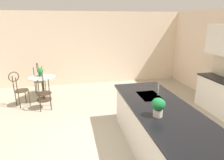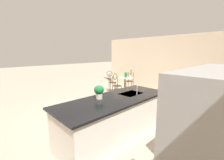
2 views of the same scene
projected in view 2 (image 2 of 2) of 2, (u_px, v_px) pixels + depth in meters
name	position (u px, v px, depth m)	size (l,w,h in m)	color
ground_plane	(102.00, 120.00, 4.34)	(40.00, 40.00, 0.00)	#B2A893
wall_left_window	(170.00, 65.00, 7.03)	(0.12, 7.80, 2.70)	beige
kitchen_island	(116.00, 117.00, 3.46)	(2.80, 1.06, 0.92)	white
bistro_table	(125.00, 83.00, 7.25)	(0.80, 0.80, 0.74)	#3D2D1E
chair_near_window	(116.00, 83.00, 6.64)	(0.51, 0.43, 1.04)	#3D2D1E
chair_by_island	(130.00, 79.00, 7.80)	(0.52, 0.48, 1.04)	#3D2D1E
chair_toward_desk	(111.00, 80.00, 7.41)	(0.53, 0.53, 1.04)	#3D2D1E
sink_faucet	(137.00, 90.00, 3.60)	(0.02, 0.02, 0.22)	#B2B5BA
potted_plant_on_table	(126.00, 74.00, 7.30)	(0.18, 0.18, 0.25)	#385147
potted_plant_counter_near	(99.00, 91.00, 3.29)	(0.22, 0.22, 0.30)	beige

